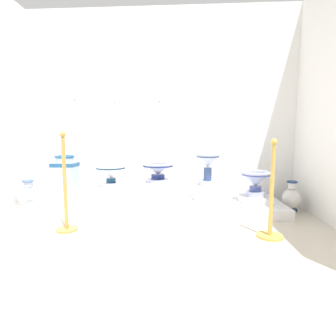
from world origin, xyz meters
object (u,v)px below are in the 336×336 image
Objects in this scene: antique_toilet_leftmost at (65,172)px; stanchion_post_near_right at (271,209)px; antique_toilet_slender_white at (158,169)px; plinth_block_squat_floral at (207,192)px; stanchion_post_near_left at (66,198)px; plinth_block_leftmost at (66,194)px; plinth_block_tall_cobalt at (111,192)px; antique_toilet_squat_floral at (208,163)px; decorative_vase_spare at (291,198)px; plinth_block_rightmost at (255,199)px; decorative_vase_companion at (29,196)px; antique_toilet_tall_cobalt at (111,172)px; antique_toilet_rightmost at (256,180)px; plinth_block_slender_white at (158,191)px; info_placard_second at (117,106)px; info_placard_first at (77,103)px; info_placard_third at (162,104)px.

stanchion_post_near_right is (2.51, -1.01, -0.21)m from antique_toilet_leftmost.
plinth_block_squat_floral is (0.68, 0.04, -0.32)m from antique_toilet_slender_white.
stanchion_post_near_right is (2.09, -0.07, -0.06)m from stanchion_post_near_left.
plinth_block_squat_floral reaches higher than plinth_block_leftmost.
plinth_block_tall_cobalt is at bearing 151.09° from stanchion_post_near_right.
decorative_vase_spare is (1.11, -0.07, -0.46)m from antique_toilet_squat_floral.
plinth_block_rightmost is (2.61, -0.09, -0.33)m from antique_toilet_leftmost.
antique_toilet_squat_floral is 2.53m from decorative_vase_companion.
antique_toilet_tall_cobalt is at bearing 1.69° from antique_toilet_leftmost.
antique_toilet_slender_white is at bearing -176.74° from plinth_block_squat_floral.
antique_toilet_rightmost is (2.61, -0.09, 0.24)m from plinth_block_leftmost.
plinth_block_leftmost is at bearing -179.19° from plinth_block_squat_floral.
stanchion_post_near_left is (-2.18, -0.86, 0.18)m from plinth_block_rightmost.
antique_toilet_leftmost is 2.61m from antique_toilet_rightmost.
decorative_vase_companion is at bearing -170.60° from antique_toilet_leftmost.
antique_toilet_tall_cobalt is 2.15m from stanchion_post_near_right.
plinth_block_tall_cobalt is 2.45m from decorative_vase_spare.
info_placard_second reaches higher than plinth_block_slender_white.
antique_toilet_slender_white reaches higher than plinth_block_squat_floral.
antique_toilet_rightmost is 0.94m from stanchion_post_near_right.
antique_toilet_slender_white is (0.66, -0.03, 0.05)m from antique_toilet_tall_cobalt.
antique_toilet_squat_floral is at bearing 0.81° from antique_toilet_leftmost.
decorative_vase_spare is at bearing -0.86° from plinth_block_slender_white.
decorative_vase_spare is (1.79, -0.03, -0.08)m from plinth_block_slender_white.
info_placard_first reaches higher than stanchion_post_near_left.
decorative_vase_companion is at bearing 179.93° from antique_toilet_rightmost.
stanchion_post_near_right reaches higher than plinth_block_slender_white.
antique_toilet_leftmost is 0.51× the size of stanchion_post_near_right.
info_placard_third reaches higher than plinth_block_leftmost.
decorative_vase_spare is at bearing -14.96° from info_placard_third.
antique_toilet_squat_floral is 1.14m from info_placard_third.
info_placard_third is (0.02, 0.45, 0.92)m from antique_toilet_slender_white.
plinth_block_squat_floral is at bearing 31.99° from stanchion_post_near_left.
plinth_block_tall_cobalt is 1.98m from antique_toilet_rightmost.
stanchion_post_near_left reaches higher than antique_toilet_slender_white.
decorative_vase_companion reaches higher than plinth_block_rightmost.
decorative_vase_spare is (1.79, -0.03, -0.38)m from antique_toilet_slender_white.
decorative_vase_spare is at bearing -3.39° from antique_toilet_squat_floral.
info_placard_first reaches higher than decorative_vase_spare.
antique_toilet_leftmost is at bearing -178.31° from antique_toilet_tall_cobalt.
info_placard_third is (1.30, 0.00, -0.03)m from info_placard_first.
plinth_block_leftmost is at bearing 178.10° from plinth_block_rightmost.
stanchion_post_near_left is (-0.22, -0.97, -0.15)m from antique_toilet_tall_cobalt.
stanchion_post_near_left is at bearing -65.67° from plinth_block_leftmost.
plinth_block_squat_floral is at bearing 3.26° from plinth_block_slender_white.
plinth_block_slender_white is at bearing -0.47° from plinth_block_leftmost.
info_placard_first is 0.33× the size of decorative_vase_spare.
plinth_block_tall_cobalt is 1.34m from plinth_block_squat_floral.
antique_toilet_squat_floral is at bearing 169.53° from plinth_block_rightmost.
info_placard_first is at bearing 160.80° from plinth_block_slender_white.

